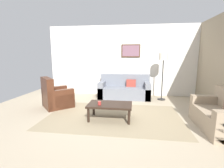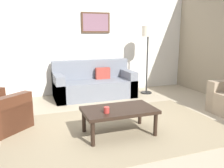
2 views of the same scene
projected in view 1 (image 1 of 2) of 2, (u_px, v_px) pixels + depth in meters
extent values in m
plane|color=tan|center=(113.00, 116.00, 4.34)|extent=(8.00, 8.00, 0.00)
cube|color=silver|center=(121.00, 61.00, 6.63)|extent=(6.00, 0.12, 2.80)
cube|color=gray|center=(113.00, 116.00, 4.34)|extent=(3.52, 2.22, 0.01)
cube|color=slate|center=(124.00, 92.00, 6.23)|extent=(1.92, 0.90, 0.42)
cube|color=slate|center=(125.00, 85.00, 6.51)|extent=(1.92, 0.24, 0.88)
cube|color=slate|center=(102.00, 89.00, 6.33)|extent=(0.20, 0.90, 0.62)
cube|color=slate|center=(147.00, 91.00, 6.10)|extent=(0.20, 0.90, 0.62)
cube|color=#99382D|center=(131.00, 83.00, 6.25)|extent=(0.36, 0.12, 0.28)
cube|color=gray|center=(219.00, 120.00, 3.54)|extent=(0.82, 1.40, 0.42)
cube|color=gray|center=(208.00, 107.00, 4.11)|extent=(0.82, 0.20, 0.62)
cube|color=#4C2819|center=(58.00, 100.00, 5.15)|extent=(1.13, 1.13, 0.44)
cube|color=#4C2819|center=(48.00, 93.00, 4.93)|extent=(0.69, 0.72, 0.95)
cube|color=#4C2819|center=(61.00, 100.00, 4.87)|extent=(0.70, 0.66, 0.60)
cube|color=#4C2819|center=(55.00, 95.00, 5.39)|extent=(0.70, 0.66, 0.60)
cylinder|color=black|center=(88.00, 115.00, 3.93)|extent=(0.06, 0.06, 0.36)
cylinder|color=black|center=(129.00, 117.00, 3.80)|extent=(0.06, 0.06, 0.36)
cylinder|color=black|center=(94.00, 108.00, 4.44)|extent=(0.06, 0.06, 0.36)
cylinder|color=black|center=(130.00, 110.00, 4.31)|extent=(0.06, 0.06, 0.36)
cube|color=black|center=(110.00, 105.00, 4.08)|extent=(1.10, 0.64, 0.05)
cylinder|color=#B2332D|center=(99.00, 103.00, 3.98)|extent=(0.08, 0.08, 0.09)
cylinder|color=black|center=(161.00, 99.00, 6.00)|extent=(0.28, 0.28, 0.03)
cylinder|color=#262626|center=(162.00, 80.00, 5.87)|extent=(0.04, 0.04, 1.45)
cylinder|color=beige|center=(164.00, 56.00, 5.73)|extent=(0.32, 0.32, 0.26)
cube|color=#472D1C|center=(131.00, 51.00, 6.43)|extent=(0.74, 0.04, 0.50)
cube|color=#7A5463|center=(131.00, 51.00, 6.42)|extent=(0.66, 0.01, 0.42)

